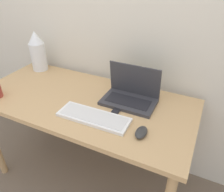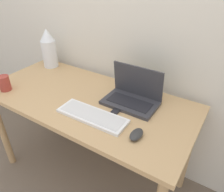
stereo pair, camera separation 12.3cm
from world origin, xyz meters
name	(u,v)px [view 1 (the left image)]	position (x,y,z in m)	size (l,w,h in m)	color
wall_back	(109,3)	(0.00, 0.72, 1.25)	(6.00, 0.05, 2.50)	silver
desk	(84,111)	(0.00, 0.33, 0.64)	(1.41, 0.65, 0.73)	tan
laptop	(131,94)	(0.28, 0.44, 0.78)	(0.33, 0.21, 0.22)	#333338
keyboard	(94,117)	(0.16, 0.18, 0.74)	(0.42, 0.15, 0.02)	white
mouse	(141,132)	(0.44, 0.17, 0.75)	(0.06, 0.10, 0.03)	#2D2D2D
vase	(38,51)	(-0.55, 0.56, 0.88)	(0.12, 0.12, 0.31)	white
mp3_player	(116,111)	(0.25, 0.30, 0.74)	(0.04, 0.05, 0.01)	black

